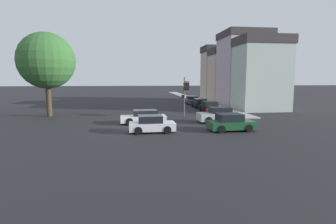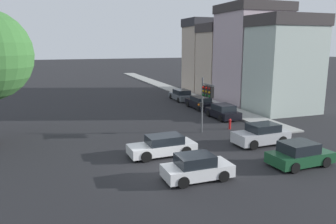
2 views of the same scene
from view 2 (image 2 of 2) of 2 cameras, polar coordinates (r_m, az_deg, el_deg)
name	(u,v)px [view 2 (image 2 of 2)]	position (r m, az deg, el deg)	size (l,w,h in m)	color
ground_plane	(165,169)	(19.85, -0.51, -9.88)	(300.00, 300.00, 0.00)	black
sidewalk_strip	(169,88)	(55.07, 0.19, 4.20)	(2.61, 60.00, 0.13)	#9E9E99
rowhouse_backdrop	(239,57)	(45.03, 12.23, 9.29)	(7.89, 23.67, 12.09)	#ADBCB2
traffic_signal	(206,95)	(26.56, 6.65, 2.94)	(0.67, 2.03, 4.65)	#515456
crossing_car_0	(197,168)	(18.28, 5.02, -9.64)	(3.82, 1.87, 1.42)	silver
crossing_car_1	(299,154)	(21.74, 21.92, -6.88)	(4.01, 2.12, 1.48)	#194728
crossing_car_2	(261,135)	(25.24, 15.95, -3.82)	(4.22, 2.07, 1.55)	#B7B7BC
crossing_car_3	(163,146)	(21.95, -0.95, -5.92)	(4.55, 2.01, 1.37)	silver
parked_car_0	(223,112)	(33.19, 9.54, 0.05)	(2.13, 4.09, 1.44)	black
parked_car_1	(200,103)	(37.93, 5.62, 1.61)	(1.97, 4.67, 1.40)	black
parked_car_2	(181,95)	(43.31, 2.32, 2.94)	(2.03, 4.58, 1.44)	#4C5156
fire_hydrant	(230,124)	(29.15, 10.72, -2.00)	(0.22, 0.22, 0.92)	red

